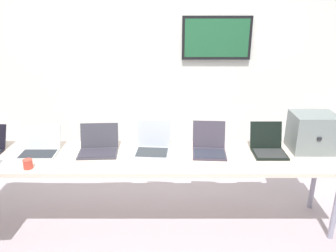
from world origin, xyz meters
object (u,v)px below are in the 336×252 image
laptop_station_1 (41,147)px  laptop_station_2 (99,146)px  laptop_station_3 (154,145)px  coffee_mug (29,164)px  workbench (149,160)px  laptop_station_5 (269,146)px  equipment_box (313,132)px  laptop_station_4 (210,146)px

laptop_station_1 → laptop_station_2: (0.55, 0.02, 0.00)m
laptop_station_3 → coffee_mug: (-1.07, -0.35, -0.02)m
laptop_station_1 → laptop_station_3: 1.07m
workbench → coffee_mug: coffee_mug is taller
workbench → laptop_station_3: size_ratio=10.65×
laptop_station_2 → laptop_station_5: size_ratio=1.12×
laptop_station_3 → laptop_station_1: bearing=-178.3°
laptop_station_3 → coffee_mug: 1.13m
coffee_mug → laptop_station_2: bearing=31.6°
equipment_box → laptop_station_5: equipment_box is taller
workbench → coffee_mug: bearing=-166.3°
workbench → laptop_station_1: laptop_station_1 is taller
laptop_station_4 → laptop_station_5: bearing=-0.2°
equipment_box → laptop_station_3: 1.53m
workbench → laptop_station_4: laptop_station_4 is taller
laptop_station_4 → laptop_station_3: bearing=177.9°
equipment_box → laptop_station_2: size_ratio=1.06×
workbench → equipment_box: 1.59m
laptop_station_1 → laptop_station_2: laptop_station_2 is taller
workbench → laptop_station_2: laptop_station_2 is taller
laptop_station_3 → coffee_mug: laptop_station_3 is taller
laptop_station_2 → coffee_mug: 0.65m
workbench → laptop_station_3: bearing=68.8°
laptop_station_1 → laptop_station_5: (2.18, 0.01, 0.01)m
equipment_box → laptop_station_1: equipment_box is taller
laptop_station_1 → laptop_station_5: laptop_station_5 is taller
laptop_station_1 → laptop_station_5: bearing=0.3°
laptop_station_3 → laptop_station_2: bearing=-178.2°
laptop_station_1 → laptop_station_2: bearing=1.7°
equipment_box → laptop_station_3: (-1.53, -0.03, -0.12)m
laptop_station_1 → laptop_station_4: 1.61m
equipment_box → laptop_station_1: (-2.60, -0.07, -0.13)m
workbench → equipment_box: equipment_box is taller
equipment_box → laptop_station_4: 1.00m
laptop_station_3 → coffee_mug: bearing=-161.6°
laptop_station_4 → equipment_box: bearing=3.0°
equipment_box → laptop_station_4: bearing=-177.0°
laptop_station_1 → laptop_station_4: (1.61, 0.01, 0.01)m
laptop_station_2 → laptop_station_5: 1.62m
laptop_station_4 → laptop_station_1: bearing=-179.5°
workbench → laptop_station_1: bearing=176.0°
equipment_box → laptop_station_5: bearing=-172.7°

